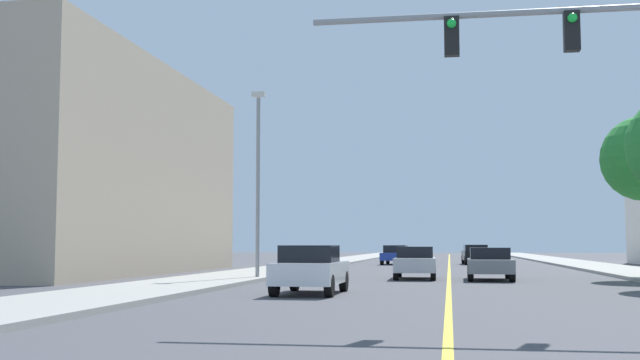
{
  "coord_description": "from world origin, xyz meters",
  "views": [
    {
      "loc": [
        0.04,
        -4.19,
        1.48
      ],
      "look_at": [
        -3.94,
        19.67,
        3.5
      ],
      "focal_mm": 43.5,
      "sensor_mm": 36.0,
      "label": 1
    }
  ],
  "objects_px": {
    "street_lamp": "(258,173)",
    "car_blue": "(396,255)",
    "car_white": "(311,269)",
    "car_silver": "(415,262)",
    "car_gray": "(490,263)",
    "car_black": "(476,254)"
  },
  "relations": [
    {
      "from": "car_silver",
      "to": "car_blue",
      "type": "bearing_deg",
      "value": 94.64
    },
    {
      "from": "street_lamp",
      "to": "car_blue",
      "type": "bearing_deg",
      "value": 81.44
    },
    {
      "from": "street_lamp",
      "to": "car_blue",
      "type": "relative_size",
      "value": 1.7
    },
    {
      "from": "car_black",
      "to": "car_silver",
      "type": "xyz_separation_m",
      "value": [
        -3.37,
        -25.03,
        -0.04
      ]
    },
    {
      "from": "car_gray",
      "to": "car_silver",
      "type": "height_order",
      "value": "car_silver"
    },
    {
      "from": "street_lamp",
      "to": "car_white",
      "type": "xyz_separation_m",
      "value": [
        3.74,
        -8.36,
        -3.71
      ]
    },
    {
      "from": "car_white",
      "to": "car_silver",
      "type": "relative_size",
      "value": 0.94
    },
    {
      "from": "car_blue",
      "to": "car_gray",
      "type": "height_order",
      "value": "car_blue"
    },
    {
      "from": "car_silver",
      "to": "car_gray",
      "type": "bearing_deg",
      "value": -13.31
    },
    {
      "from": "car_blue",
      "to": "car_silver",
      "type": "distance_m",
      "value": 23.93
    },
    {
      "from": "street_lamp",
      "to": "car_white",
      "type": "height_order",
      "value": "street_lamp"
    },
    {
      "from": "car_blue",
      "to": "car_silver",
      "type": "xyz_separation_m",
      "value": [
        2.45,
        -23.8,
        -0.0
      ]
    },
    {
      "from": "street_lamp",
      "to": "car_white",
      "type": "relative_size",
      "value": 1.97
    },
    {
      "from": "car_silver",
      "to": "car_white",
      "type": "bearing_deg",
      "value": -105.1
    },
    {
      "from": "car_black",
      "to": "car_white",
      "type": "xyz_separation_m",
      "value": [
        -6.02,
        -35.8,
        -0.03
      ]
    },
    {
      "from": "car_black",
      "to": "car_white",
      "type": "height_order",
      "value": "same"
    },
    {
      "from": "street_lamp",
      "to": "car_black",
      "type": "relative_size",
      "value": 1.86
    },
    {
      "from": "car_gray",
      "to": "car_black",
      "type": "height_order",
      "value": "car_black"
    },
    {
      "from": "street_lamp",
      "to": "car_blue",
      "type": "height_order",
      "value": "street_lamp"
    },
    {
      "from": "street_lamp",
      "to": "car_silver",
      "type": "bearing_deg",
      "value": 20.63
    },
    {
      "from": "car_gray",
      "to": "car_black",
      "type": "xyz_separation_m",
      "value": [
        0.25,
        25.7,
        0.06
      ]
    },
    {
      "from": "street_lamp",
      "to": "car_silver",
      "type": "height_order",
      "value": "street_lamp"
    }
  ]
}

